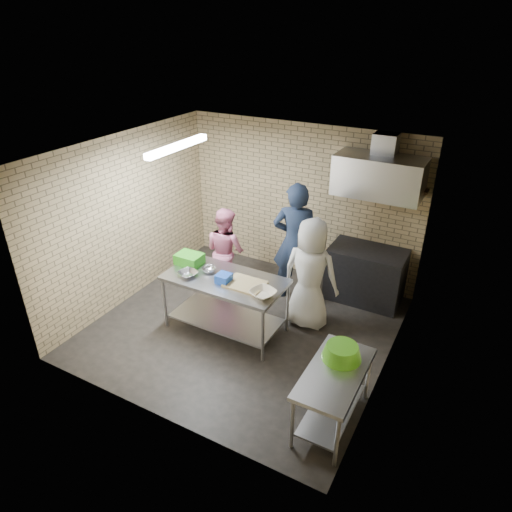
{
  "coord_description": "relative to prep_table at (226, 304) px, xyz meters",
  "views": [
    {
      "loc": [
        2.87,
        -4.87,
        4.2
      ],
      "look_at": [
        0.1,
        0.2,
        1.15
      ],
      "focal_mm": 32.01,
      "sensor_mm": 36.0,
      "label": 1
    }
  ],
  "objects": [
    {
      "name": "bottle_red",
      "position": [
        1.62,
        2.05,
        1.59
      ],
      "size": [
        0.07,
        0.07,
        0.18
      ],
      "primitive_type": "cylinder",
      "color": "#B22619",
      "rests_on": "wall_shelf"
    },
    {
      "name": "left_wall",
      "position": [
        -1.88,
        0.16,
        0.91
      ],
      "size": [
        0.06,
        4.0,
        2.7
      ],
      "primitive_type": "cube",
      "color": "tan",
      "rests_on": "ground"
    },
    {
      "name": "floor",
      "position": [
        0.22,
        0.16,
        -0.44
      ],
      "size": [
        4.2,
        4.2,
        0.0
      ],
      "primitive_type": "plane",
      "color": "black",
      "rests_on": "ground"
    },
    {
      "name": "range_hood",
      "position": [
        1.57,
        1.86,
        1.66
      ],
      "size": [
        1.3,
        0.6,
        0.6
      ],
      "primitive_type": "cube",
      "color": "silver",
      "rests_on": "back_wall"
    },
    {
      "name": "cutting_board",
      "position": [
        0.35,
        -0.02,
        0.45
      ],
      "size": [
        0.53,
        0.41,
        0.03
      ],
      "primitive_type": "cube",
      "color": "tan",
      "rests_on": "prep_table"
    },
    {
      "name": "side_counter",
      "position": [
        2.02,
        -0.94,
        -0.06
      ],
      "size": [
        0.6,
        1.2,
        0.75
      ],
      "primitive_type": "cube",
      "color": "silver",
      "rests_on": "floor"
    },
    {
      "name": "man_navy",
      "position": [
        0.51,
        1.31,
        0.56
      ],
      "size": [
        0.83,
        0.66,
        2.0
      ],
      "primitive_type": "imported",
      "rotation": [
        0.0,
        0.0,
        3.42
      ],
      "color": "#151C34",
      "rests_on": "floor"
    },
    {
      "name": "woman_white",
      "position": [
        1.02,
        0.71,
        0.43
      ],
      "size": [
        0.86,
        0.57,
        1.73
      ],
      "primitive_type": "imported",
      "rotation": [
        0.0,
        0.0,
        3.17
      ],
      "color": "silver",
      "rests_on": "floor"
    },
    {
      "name": "front_wall",
      "position": [
        0.22,
        -1.84,
        0.91
      ],
      "size": [
        4.2,
        0.06,
        2.7
      ],
      "primitive_type": "cube",
      "color": "tan",
      "rests_on": "ground"
    },
    {
      "name": "ceramic_bowl",
      "position": [
        0.7,
        -0.15,
        0.48
      ],
      "size": [
        0.42,
        0.42,
        0.08
      ],
      "primitive_type": "imported",
      "rotation": [
        0.0,
        0.0,
        -0.28
      ],
      "color": "beige",
      "rests_on": "prep_table"
    },
    {
      "name": "wall_shelf",
      "position": [
        1.87,
        2.05,
        1.48
      ],
      "size": [
        0.8,
        0.2,
        0.04
      ],
      "primitive_type": "cube",
      "color": "#3F2B19",
      "rests_on": "back_wall"
    },
    {
      "name": "fluorescent_fixture",
      "position": [
        -0.78,
        0.16,
        2.2
      ],
      "size": [
        0.1,
        1.25,
        0.08
      ],
      "primitive_type": "cube",
      "color": "white",
      "rests_on": "ceiling"
    },
    {
      "name": "woman_pink",
      "position": [
        -0.59,
        0.96,
        0.31
      ],
      "size": [
        0.84,
        0.73,
        1.49
      ],
      "primitive_type": "imported",
      "rotation": [
        0.0,
        0.0,
        2.89
      ],
      "color": "pink",
      "rests_on": "floor"
    },
    {
      "name": "green_basin",
      "position": [
        2.0,
        -0.69,
        0.4
      ],
      "size": [
        0.46,
        0.46,
        0.17
      ],
      "primitive_type": null,
      "color": "#59C626",
      "rests_on": "side_counter"
    },
    {
      "name": "prep_table",
      "position": [
        0.0,
        0.0,
        0.0
      ],
      "size": [
        1.75,
        0.88,
        0.88
      ],
      "primitive_type": "cube",
      "color": "#A9ABB0",
      "rests_on": "floor"
    },
    {
      "name": "right_wall",
      "position": [
        2.32,
        0.16,
        0.91
      ],
      "size": [
        0.06,
        4.0,
        2.7
      ],
      "primitive_type": "cube",
      "color": "tan",
      "rests_on": "ground"
    },
    {
      "name": "blue_tub",
      "position": [
        0.05,
        -0.1,
        0.5
      ],
      "size": [
        0.19,
        0.19,
        0.13
      ],
      "primitive_type": "cube",
      "color": "blue",
      "rests_on": "prep_table"
    },
    {
      "name": "bottle_green",
      "position": [
        2.02,
        2.05,
        1.58
      ],
      "size": [
        0.06,
        0.06,
        0.15
      ],
      "primitive_type": "cylinder",
      "color": "green",
      "rests_on": "wall_shelf"
    },
    {
      "name": "mixing_bowl_b",
      "position": [
        -0.3,
        0.05,
        0.47
      ],
      "size": [
        0.26,
        0.26,
        0.07
      ],
      "primitive_type": "imported",
      "rotation": [
        0.0,
        0.0,
        -0.28
      ],
      "color": "#BABDC1",
      "rests_on": "prep_table"
    },
    {
      "name": "mixing_bowl_a",
      "position": [
        -0.5,
        -0.2,
        0.47
      ],
      "size": [
        0.34,
        0.34,
        0.07
      ],
      "primitive_type": "imported",
      "rotation": [
        0.0,
        0.0,
        -0.28
      ],
      "color": "#B8BAC0",
      "rests_on": "prep_table"
    },
    {
      "name": "green_crate",
      "position": [
        -0.7,
        0.12,
        0.52
      ],
      "size": [
        0.39,
        0.29,
        0.16
      ],
      "primitive_type": "cube",
      "color": "green",
      "rests_on": "prep_table"
    },
    {
      "name": "stove",
      "position": [
        1.57,
        1.81,
        0.01
      ],
      "size": [
        1.2,
        0.7,
        0.9
      ],
      "primitive_type": "cube",
      "color": "black",
      "rests_on": "floor"
    },
    {
      "name": "hood_duct",
      "position": [
        1.57,
        2.01,
        2.11
      ],
      "size": [
        0.35,
        0.3,
        0.3
      ],
      "primitive_type": "cube",
      "color": "#A5A8AD",
      "rests_on": "back_wall"
    },
    {
      "name": "back_wall",
      "position": [
        0.22,
        2.16,
        0.91
      ],
      "size": [
        4.2,
        0.06,
        2.7
      ],
      "primitive_type": "cube",
      "color": "tan",
      "rests_on": "ground"
    },
    {
      "name": "ceiling",
      "position": [
        0.22,
        0.16,
        2.26
      ],
      "size": [
        4.2,
        4.2,
        0.0
      ],
      "primitive_type": "plane",
      "rotation": [
        3.14,
        0.0,
        0.0
      ],
      "color": "black",
      "rests_on": "ground"
    }
  ]
}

